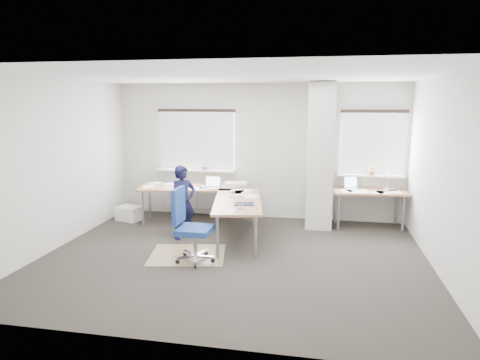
% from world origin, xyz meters
% --- Properties ---
extents(ground, '(6.00, 6.00, 0.00)m').
position_xyz_m(ground, '(0.00, 0.00, 0.00)').
color(ground, '#282320').
rests_on(ground, ground).
extents(room_shell, '(6.04, 5.04, 2.82)m').
position_xyz_m(room_shell, '(0.18, 0.45, 1.75)').
color(room_shell, beige).
rests_on(room_shell, ground).
extents(floor_mat, '(1.33, 1.19, 0.01)m').
position_xyz_m(floor_mat, '(-0.75, -0.03, 0.00)').
color(floor_mat, olive).
rests_on(floor_mat, ground).
extents(white_crate, '(0.55, 0.45, 0.29)m').
position_xyz_m(white_crate, '(-2.56, 1.70, 0.14)').
color(white_crate, white).
rests_on(white_crate, ground).
extents(desk_main, '(2.82, 2.63, 0.96)m').
position_xyz_m(desk_main, '(-0.65, 1.38, 0.69)').
color(desk_main, brown).
rests_on(desk_main, ground).
extents(desk_side, '(1.46, 0.83, 1.22)m').
position_xyz_m(desk_side, '(2.25, 2.16, 0.69)').
color(desk_side, brown).
rests_on(desk_side, ground).
extents(task_chair, '(0.62, 0.61, 1.14)m').
position_xyz_m(task_chair, '(-0.58, -0.28, 0.32)').
color(task_chair, navy).
rests_on(task_chair, ground).
extents(person, '(0.56, 0.57, 1.32)m').
position_xyz_m(person, '(-1.07, 0.79, 0.66)').
color(person, black).
rests_on(person, ground).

